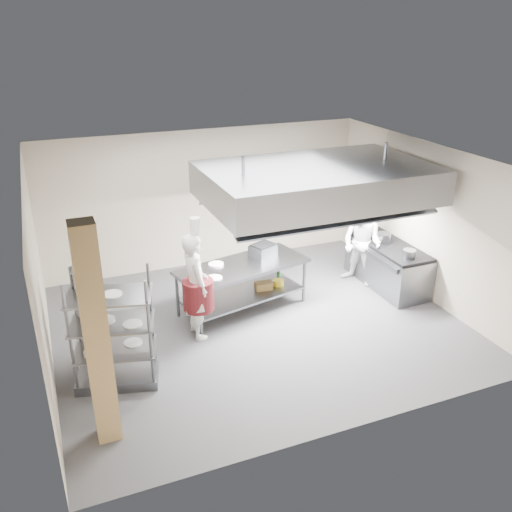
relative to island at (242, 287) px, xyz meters
name	(u,v)px	position (x,y,z in m)	size (l,w,h in m)	color
floor	(258,324)	(0.04, -0.66, -0.46)	(7.00, 7.00, 0.00)	#373739
ceiling	(258,161)	(0.04, -0.66, 2.54)	(7.00, 7.00, 0.00)	silver
wall_back	(205,199)	(0.04, 2.34, 1.04)	(7.00, 7.00, 0.00)	#BDAC96
wall_left	(39,282)	(-3.46, -0.66, 1.04)	(6.00, 6.00, 0.00)	#BDAC96
wall_right	(426,221)	(3.54, -0.66, 1.04)	(6.00, 6.00, 0.00)	#BDAC96
column	(96,338)	(-2.86, -2.56, 1.04)	(0.30, 0.30, 3.00)	tan
exhaust_hood	(317,183)	(1.34, -0.26, 1.94)	(4.00, 2.50, 0.60)	gray
hood_strip_a	(270,206)	(0.44, -0.26, 1.62)	(1.60, 0.12, 0.04)	white
hood_strip_b	(359,194)	(2.24, -0.26, 1.62)	(1.60, 0.12, 0.04)	white
wall_shelf	(284,192)	(1.84, 2.18, 1.04)	(1.50, 0.28, 0.04)	gray
island	(242,287)	(0.00, 0.00, 0.00)	(2.44, 1.02, 0.91)	gray
island_worktop	(242,266)	(0.00, 0.00, 0.42)	(2.44, 1.02, 0.06)	gray
island_undershelf	(243,294)	(0.00, 0.00, -0.16)	(2.25, 0.92, 0.04)	slate
pass_rack	(113,329)	(-2.55, -1.40, 0.44)	(1.20, 0.70, 1.80)	gray
cooking_range	(387,266)	(3.12, -0.16, -0.04)	(0.80, 2.00, 0.84)	slate
range_top	(389,246)	(3.12, -0.16, 0.41)	(0.78, 1.96, 0.06)	black
chef_head	(195,286)	(-1.06, -0.58, 0.49)	(0.69, 0.45, 1.89)	silver
chef_line	(362,244)	(2.64, 0.10, 0.44)	(0.87, 0.67, 1.78)	white
chef_plating	(87,317)	(-2.86, -0.94, 0.47)	(1.08, 0.45, 1.85)	white
griddle	(263,251)	(0.51, 0.24, 0.57)	(0.46, 0.36, 0.22)	slate
wicker_basket	(264,286)	(0.44, 0.02, -0.07)	(0.32, 0.22, 0.14)	olive
stockpot	(384,238)	(3.05, -0.03, 0.55)	(0.29, 0.29, 0.20)	gray
plate_stack	(115,348)	(-2.55, -1.40, 0.12)	(0.28, 0.28, 0.05)	white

